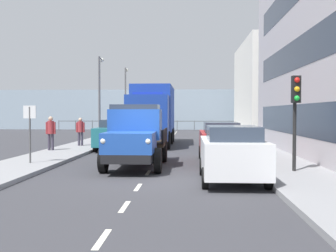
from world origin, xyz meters
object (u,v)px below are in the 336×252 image
at_px(truck_vintage_blue, 136,137).
at_px(street_sign, 30,124).
at_px(lorry_cargo_blue, 153,113).
at_px(pedestrian_in_dark_coat, 80,129).
at_px(lamp_post_promenade, 100,90).
at_px(car_teal_oppositeside_0, 115,134).
at_px(lamp_post_far, 126,94).
at_px(car_white_kerbside_near, 232,153).
at_px(car_black_oppositeside_1, 131,130).
at_px(traffic_light_near, 296,102).
at_px(pedestrian_by_lamp, 51,130).
at_px(car_red_kerbside_1, 220,141).

bearing_deg(truck_vintage_blue, street_sign, -1.80).
xyz_separation_m(truck_vintage_blue, lorry_cargo_blue, (0.34, -10.59, 0.90)).
height_order(pedestrian_in_dark_coat, street_sign, street_sign).
relative_size(lorry_cargo_blue, lamp_post_promenade, 1.35).
xyz_separation_m(pedestrian_in_dark_coat, street_sign, (-0.27, 8.18, 0.56)).
bearing_deg(car_teal_oppositeside_0, street_sign, 74.31).
xyz_separation_m(truck_vintage_blue, lamp_post_promenade, (4.52, -13.82, 2.61)).
height_order(truck_vintage_blue, lamp_post_promenade, lamp_post_promenade).
relative_size(lamp_post_promenade, lamp_post_far, 0.94).
xyz_separation_m(car_white_kerbside_near, car_black_oppositeside_1, (5.54, -16.10, 0.00)).
bearing_deg(pedestrian_in_dark_coat, car_teal_oppositeside_0, 157.11).
relative_size(car_black_oppositeside_1, pedestrian_in_dark_coat, 2.55).
bearing_deg(pedestrian_in_dark_coat, car_white_kerbside_near, 125.05).
bearing_deg(traffic_light_near, lorry_cargo_blue, -63.96).
xyz_separation_m(lorry_cargo_blue, traffic_light_near, (-5.95, 12.18, 0.40)).
distance_m(lorry_cargo_blue, pedestrian_in_dark_coat, 4.80).
bearing_deg(pedestrian_by_lamp, car_white_kerbside_near, 136.27).
bearing_deg(lamp_post_far, car_red_kerbside_1, 108.78).
relative_size(truck_vintage_blue, lamp_post_promenade, 0.93).
relative_size(truck_vintage_blue, traffic_light_near, 1.76).
height_order(car_white_kerbside_near, pedestrian_by_lamp, pedestrian_by_lamp).
distance_m(car_teal_oppositeside_0, lamp_post_far, 17.76).
height_order(lorry_cargo_blue, traffic_light_near, lorry_cargo_blue).
bearing_deg(street_sign, truck_vintage_blue, 178.20).
relative_size(truck_vintage_blue, lorry_cargo_blue, 0.69).
bearing_deg(lorry_cargo_blue, lamp_post_promenade, -37.63).
xyz_separation_m(car_white_kerbside_near, traffic_light_near, (-2.23, -1.27, 1.58)).
relative_size(car_black_oppositeside_1, lamp_post_far, 0.65).
xyz_separation_m(truck_vintage_blue, car_teal_oppositeside_0, (2.16, -7.34, -0.28)).
bearing_deg(lorry_cargo_blue, traffic_light_near, 116.04).
bearing_deg(car_black_oppositeside_1, lorry_cargo_blue, 124.50).
bearing_deg(car_black_oppositeside_1, lamp_post_far, -79.06).
xyz_separation_m(car_teal_oppositeside_0, pedestrian_in_dark_coat, (2.29, -0.97, 0.23)).
height_order(truck_vintage_blue, traffic_light_near, traffic_light_near).
bearing_deg(street_sign, car_teal_oppositeside_0, -105.69).
xyz_separation_m(car_teal_oppositeside_0, lamp_post_far, (2.21, -17.35, 3.11)).
bearing_deg(car_red_kerbside_1, car_white_kerbside_near, 90.00).
relative_size(pedestrian_by_lamp, pedestrian_in_dark_coat, 1.07).
relative_size(lorry_cargo_blue, car_red_kerbside_1, 2.01).
height_order(traffic_light_near, lamp_post_promenade, lamp_post_promenade).
relative_size(car_black_oppositeside_1, street_sign, 1.89).
bearing_deg(car_white_kerbside_near, pedestrian_in_dark_coat, -54.95).
relative_size(car_white_kerbside_near, lamp_post_promenade, 0.65).
relative_size(car_red_kerbside_1, pedestrian_in_dark_coat, 2.46).
bearing_deg(car_white_kerbside_near, lorry_cargo_blue, -74.55).
xyz_separation_m(lorry_cargo_blue, street_sign, (3.84, 10.46, -0.39)).
relative_size(car_black_oppositeside_1, traffic_light_near, 1.33).
bearing_deg(lamp_post_far, pedestrian_in_dark_coat, 89.71).
distance_m(traffic_light_near, street_sign, 9.97).
xyz_separation_m(lorry_cargo_blue, lamp_post_promenade, (4.18, -3.23, 1.72)).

